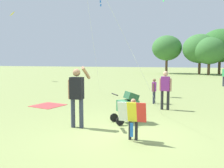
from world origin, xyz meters
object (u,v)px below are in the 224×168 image
(picnic_blanket, at_px, (48,105))
(person_kid_running, at_px, (154,89))
(person_adult_flyer, at_px, (77,92))
(stroller, at_px, (128,104))
(person_sitting_far, at_px, (165,87))
(child_with_butterfly_kite, at_px, (133,115))

(picnic_blanket, bearing_deg, person_kid_running, 21.55)
(person_adult_flyer, xyz_separation_m, picnic_blanket, (-2.68, 2.93, -1.08))
(stroller, bearing_deg, person_adult_flyer, -144.18)
(stroller, xyz_separation_m, picnic_blanket, (-4.06, 1.93, -0.60))
(picnic_blanket, bearing_deg, person_sitting_far, 5.21)
(child_with_butterfly_kite, distance_m, person_adult_flyer, 2.03)
(person_sitting_far, bearing_deg, stroller, -114.21)
(picnic_blanket, bearing_deg, child_with_butterfly_kite, -38.96)
(stroller, bearing_deg, person_sitting_far, 65.79)
(person_adult_flyer, distance_m, stroller, 1.77)
(person_adult_flyer, distance_m, person_kid_running, 5.11)
(stroller, xyz_separation_m, person_sitting_far, (1.08, 2.40, 0.34))
(person_adult_flyer, height_order, person_kid_running, person_adult_flyer)
(person_adult_flyer, distance_m, picnic_blanket, 4.11)
(child_with_butterfly_kite, distance_m, picnic_blanket, 5.85)
(person_sitting_far, distance_m, person_kid_running, 1.47)
(picnic_blanket, bearing_deg, person_adult_flyer, -47.58)
(child_with_butterfly_kite, xyz_separation_m, picnic_blanket, (-4.52, 3.66, -0.65))
(person_adult_flyer, relative_size, person_kid_running, 1.59)
(stroller, height_order, person_sitting_far, person_sitting_far)
(picnic_blanket, bearing_deg, stroller, -25.41)
(child_with_butterfly_kite, bearing_deg, person_kid_running, 89.50)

